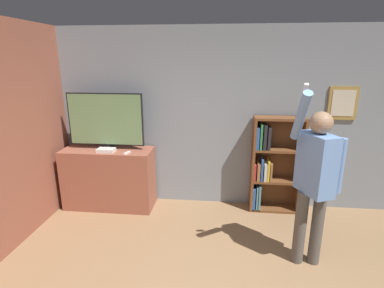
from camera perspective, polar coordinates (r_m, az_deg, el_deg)
name	(u,v)px	position (r m, az deg, el deg)	size (l,w,h in m)	color
wall_back	(225,120)	(4.55, 6.24, 4.64)	(7.00, 0.09, 2.70)	gray
wall_side_brick	(5,138)	(4.09, -32.10, 0.93)	(0.06, 4.26, 2.70)	#93513D
tv_ledge	(109,178)	(4.82, -15.45, -6.26)	(1.35, 0.52, 0.93)	#93513D
television	(106,121)	(4.60, -16.12, 4.31)	(1.13, 0.22, 0.84)	black
game_console	(106,150)	(4.54, -16.05, -1.13)	(0.25, 0.16, 0.05)	white
remote_loose	(127,153)	(4.39, -12.32, -1.66)	(0.08, 0.14, 0.02)	white
bookshelf	(271,165)	(4.61, 14.85, -3.89)	(0.73, 0.28, 1.44)	brown
person	(315,176)	(3.41, 22.37, -5.62)	(0.56, 0.56, 2.03)	#56514C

